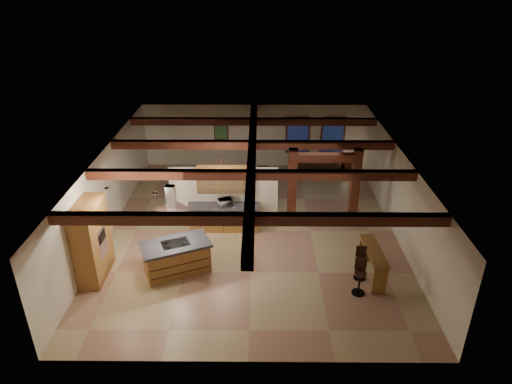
# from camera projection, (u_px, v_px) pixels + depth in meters

# --- Properties ---
(ground) EXTENTS (12.00, 12.00, 0.00)m
(ground) POSITION_uv_depth(u_px,v_px,m) (252.00, 231.00, 16.20)
(ground) COLOR tan
(ground) RESTS_ON ground
(room_walls) EXTENTS (12.00, 12.00, 12.00)m
(room_walls) POSITION_uv_depth(u_px,v_px,m) (252.00, 185.00, 15.41)
(room_walls) COLOR beige
(room_walls) RESTS_ON ground
(ceiling_beams) EXTENTS (10.00, 12.00, 0.28)m
(ceiling_beams) POSITION_uv_depth(u_px,v_px,m) (252.00, 159.00, 14.98)
(ceiling_beams) COLOR #412010
(ceiling_beams) RESTS_ON room_walls
(timber_posts) EXTENTS (2.50, 0.30, 2.90)m
(timber_posts) POSITION_uv_depth(u_px,v_px,m) (324.00, 180.00, 15.85)
(timber_posts) COLOR #412010
(timber_posts) RESTS_ON ground
(partition_wall) EXTENTS (3.80, 0.18, 2.20)m
(partition_wall) POSITION_uv_depth(u_px,v_px,m) (224.00, 197.00, 16.17)
(partition_wall) COLOR beige
(partition_wall) RESTS_ON ground
(pantry_cabinet) EXTENTS (0.67, 1.60, 2.40)m
(pantry_cabinet) POSITION_uv_depth(u_px,v_px,m) (92.00, 241.00, 13.37)
(pantry_cabinet) COLOR #915B2E
(pantry_cabinet) RESTS_ON ground
(back_counter) EXTENTS (2.50, 0.66, 0.94)m
(back_counter) POSITION_uv_depth(u_px,v_px,m) (224.00, 217.00, 16.10)
(back_counter) COLOR #915B2E
(back_counter) RESTS_ON ground
(upper_display_cabinet) EXTENTS (1.80, 0.36, 0.95)m
(upper_display_cabinet) POSITION_uv_depth(u_px,v_px,m) (223.00, 180.00, 15.67)
(upper_display_cabinet) COLOR #915B2E
(upper_display_cabinet) RESTS_ON partition_wall
(range_hood) EXTENTS (1.10, 1.10, 1.40)m
(range_hood) POSITION_uv_depth(u_px,v_px,m) (173.00, 220.00, 13.28)
(range_hood) COLOR silver
(range_hood) RESTS_ON room_walls
(back_windows) EXTENTS (2.70, 0.07, 1.70)m
(back_windows) POSITION_uv_depth(u_px,v_px,m) (315.00, 135.00, 20.83)
(back_windows) COLOR #412010
(back_windows) RESTS_ON room_walls
(framed_art) EXTENTS (0.65, 0.05, 0.85)m
(framed_art) POSITION_uv_depth(u_px,v_px,m) (221.00, 131.00, 20.78)
(framed_art) COLOR #412010
(framed_art) RESTS_ON room_walls
(recessed_cans) EXTENTS (3.16, 2.46, 0.03)m
(recessed_cans) POSITION_uv_depth(u_px,v_px,m) (163.00, 180.00, 13.21)
(recessed_cans) COLOR silver
(recessed_cans) RESTS_ON room_walls
(kitchen_island) EXTENTS (2.29, 1.80, 1.01)m
(kitchen_island) POSITION_uv_depth(u_px,v_px,m) (176.00, 257.00, 13.85)
(kitchen_island) COLOR #915B2E
(kitchen_island) RESTS_ON ground
(dining_table) EXTENTS (2.18, 1.60, 0.68)m
(dining_table) POSITION_uv_depth(u_px,v_px,m) (244.00, 192.00, 18.22)
(dining_table) COLOR #3A170E
(dining_table) RESTS_ON ground
(sofa) EXTENTS (2.22, 1.39, 0.60)m
(sofa) POSITION_uv_depth(u_px,v_px,m) (319.00, 163.00, 20.98)
(sofa) COLOR black
(sofa) RESTS_ON ground
(microwave) EXTENTS (0.55, 0.46, 0.26)m
(microwave) POSITION_uv_depth(u_px,v_px,m) (225.00, 202.00, 15.83)
(microwave) COLOR #AEAEB2
(microwave) RESTS_ON back_counter
(bar_counter) EXTENTS (0.53, 1.82, 0.94)m
(bar_counter) POSITION_uv_depth(u_px,v_px,m) (373.00, 259.00, 13.54)
(bar_counter) COLOR #915B2E
(bar_counter) RESTS_ON ground
(side_table) EXTENTS (0.52, 0.52, 0.52)m
(side_table) POSITION_uv_depth(u_px,v_px,m) (347.00, 166.00, 20.82)
(side_table) COLOR #412010
(side_table) RESTS_ON ground
(table_lamp) EXTENTS (0.28, 0.28, 0.33)m
(table_lamp) POSITION_uv_depth(u_px,v_px,m) (348.00, 156.00, 20.61)
(table_lamp) COLOR black
(table_lamp) RESTS_ON side_table
(bar_stool_a) EXTENTS (0.39, 0.39, 1.10)m
(bar_stool_a) POSITION_uv_depth(u_px,v_px,m) (360.00, 276.00, 12.89)
(bar_stool_a) COLOR black
(bar_stool_a) RESTS_ON ground
(bar_stool_b) EXTENTS (0.37, 0.37, 1.05)m
(bar_stool_b) POSITION_uv_depth(u_px,v_px,m) (361.00, 263.00, 13.53)
(bar_stool_b) COLOR black
(bar_stool_b) RESTS_ON ground
(dining_chairs) EXTENTS (2.04, 2.04, 1.28)m
(dining_chairs) POSITION_uv_depth(u_px,v_px,m) (244.00, 185.00, 18.08)
(dining_chairs) COLOR #412010
(dining_chairs) RESTS_ON ground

